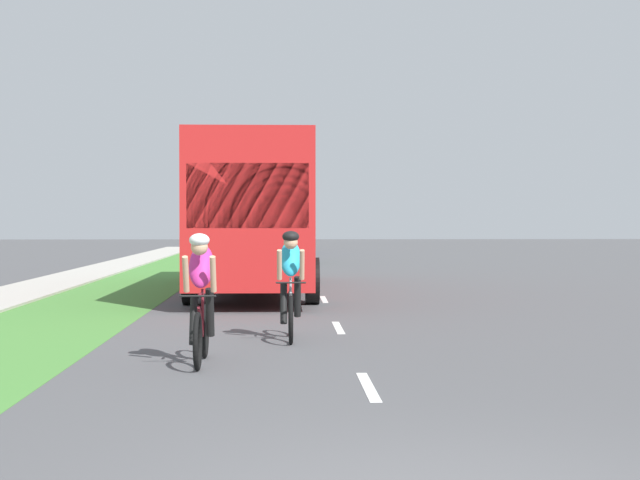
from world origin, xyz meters
TOP-DOWN VIEW (x-y plane):
  - ground_plane at (0.00, 20.00)m, footprint 120.00×120.00m
  - grass_verge at (-4.78, 20.00)m, footprint 2.73×70.00m
  - sidewalk_concrete at (-7.07, 20.00)m, footprint 1.85×70.00m
  - lane_markings_center at (0.00, 24.00)m, footprint 0.12×52.20m
  - cyclist_lead at (-1.87, 6.04)m, footprint 0.42×1.72m
  - cyclist_trailing at (-0.78, 8.40)m, footprint 0.42×1.72m
  - bus_red at (-1.54, 18.16)m, footprint 2.78×11.60m
  - pickup_dark_green at (-1.39, 34.09)m, footprint 2.22×5.10m
  - suv_blue at (-1.48, 44.95)m, footprint 2.15×4.70m
  - sedan_black at (-1.87, 54.10)m, footprint 1.98×4.30m

SIDE VIEW (x-z plane):
  - ground_plane at x=0.00m, z-range 0.00..0.00m
  - grass_verge at x=-4.78m, z-range 0.00..0.01m
  - lane_markings_center at x=0.00m, z-range 0.00..0.01m
  - sidewalk_concrete at x=-7.07m, z-range -0.05..0.06m
  - sedan_black at x=-1.87m, z-range 0.01..1.53m
  - cyclist_lead at x=-1.87m, z-range 0.02..1.60m
  - cyclist_trailing at x=-0.78m, z-range 0.02..1.60m
  - pickup_dark_green at x=-1.39m, z-range 0.01..1.65m
  - suv_blue at x=-1.48m, z-range 0.05..1.84m
  - bus_red at x=-1.54m, z-range 0.24..3.72m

